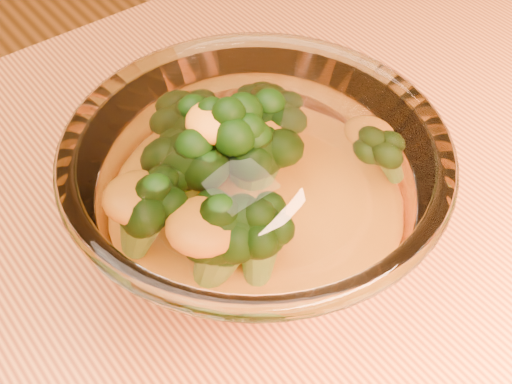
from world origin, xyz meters
The scene contains 3 objects.
glass_bowl centered at (0.09, 0.07, 0.81)m, with size 0.25×0.25×0.11m.
cheese_sauce centered at (0.09, 0.07, 0.78)m, with size 0.14×0.14×0.04m, color orange.
broccoli_heap centered at (0.08, 0.08, 0.83)m, with size 0.19×0.16×0.08m.
Camera 1 is at (-0.10, -0.19, 1.15)m, focal length 50.00 mm.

